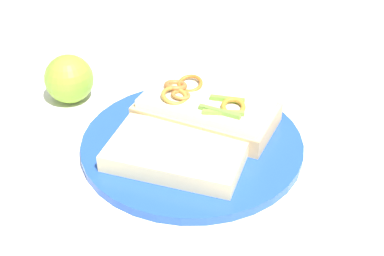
% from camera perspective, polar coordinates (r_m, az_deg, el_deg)
% --- Properties ---
extents(ground_plane, '(2.00, 2.00, 0.00)m').
position_cam_1_polar(ground_plane, '(0.74, -0.00, -2.02)').
color(ground_plane, white).
rests_on(ground_plane, ground).
extents(plate, '(0.30, 0.30, 0.01)m').
position_cam_1_polar(plate, '(0.74, -0.00, -1.65)').
color(plate, '#234CB6').
rests_on(plate, ground_plane).
extents(sandwich, '(0.21, 0.20, 0.05)m').
position_cam_1_polar(sandwich, '(0.76, 1.44, 1.88)').
color(sandwich, tan).
rests_on(sandwich, plate).
extents(bread_slice_side, '(0.20, 0.18, 0.02)m').
position_cam_1_polar(bread_slice_side, '(0.70, -1.65, -2.63)').
color(bread_slice_side, beige).
rests_on(bread_slice_side, plate).
extents(apple_0, '(0.08, 0.08, 0.07)m').
position_cam_1_polar(apple_0, '(0.85, -12.63, 4.99)').
color(apple_0, '#8ABA33').
rests_on(apple_0, ground_plane).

